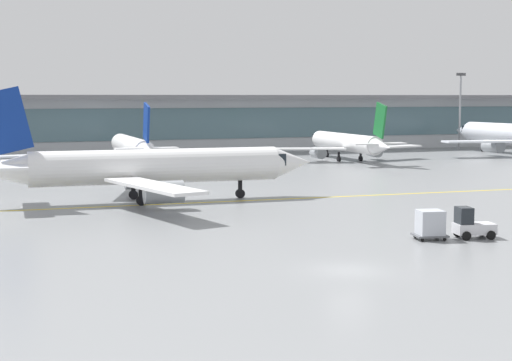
% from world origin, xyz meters
% --- Properties ---
extents(ground_plane, '(400.00, 400.00, 0.00)m').
position_xyz_m(ground_plane, '(0.00, 0.00, 0.00)').
color(ground_plane, gray).
extents(taxiway_centreline_stripe, '(109.89, 5.61, 0.01)m').
position_xyz_m(taxiway_centreline_stripe, '(-3.15, 28.95, 0.00)').
color(taxiway_centreline_stripe, yellow).
rests_on(taxiway_centreline_stripe, ground_plane).
extents(terminal_concourse, '(193.70, 11.00, 9.60)m').
position_xyz_m(terminal_concourse, '(0.00, 89.07, 4.92)').
color(terminal_concourse, '#B2B7BC').
rests_on(terminal_concourse, ground_plane).
extents(gate_airplane_2, '(24.32, 26.12, 8.66)m').
position_xyz_m(gate_airplane_2, '(1.85, 66.21, 2.60)').
color(gate_airplane_2, white).
rests_on(gate_airplane_2, ground_plane).
extents(gate_airplane_3, '(24.21, 26.00, 8.62)m').
position_xyz_m(gate_airplane_3, '(33.23, 64.96, 2.59)').
color(gate_airplane_3, white).
rests_on(gate_airplane_3, ground_plane).
extents(taxiing_regional_jet, '(30.87, 28.69, 10.23)m').
position_xyz_m(taxiing_regional_jet, '(-3.55, 30.97, 3.07)').
color(taxiing_regional_jet, white).
rests_on(taxiing_regional_jet, ground_plane).
extents(baggage_tug, '(2.84, 2.07, 2.10)m').
position_xyz_m(baggage_tug, '(12.05, 5.74, 0.89)').
color(baggage_tug, silver).
rests_on(baggage_tug, ground_plane).
extents(cargo_dolly_lead, '(2.39, 2.00, 1.94)m').
position_xyz_m(cargo_dolly_lead, '(9.27, 6.33, 1.05)').
color(cargo_dolly_lead, '#595B60').
rests_on(cargo_dolly_lead, ground_plane).
extents(apron_light_mast_1, '(1.80, 0.36, 13.48)m').
position_xyz_m(apron_light_mast_1, '(63.27, 79.80, 7.42)').
color(apron_light_mast_1, gray).
rests_on(apron_light_mast_1, ground_plane).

